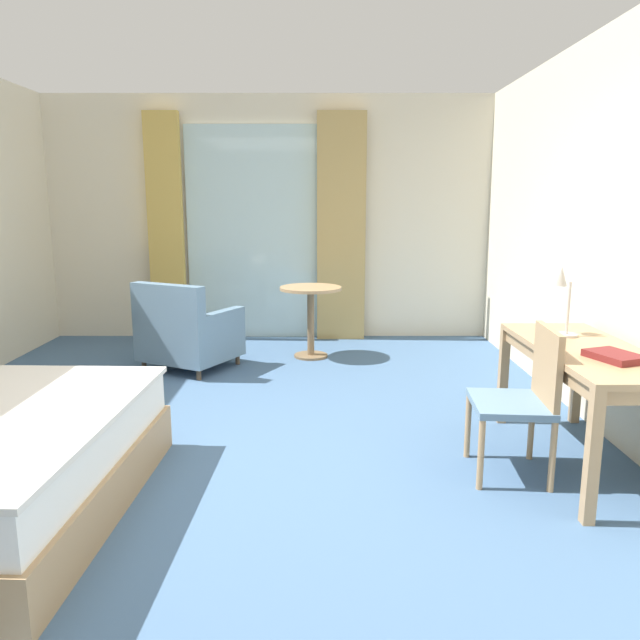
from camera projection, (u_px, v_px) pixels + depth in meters
ground at (226, 472)px, 3.69m from camera, size 5.66×7.78×0.10m
wall_back at (271, 219)px, 6.98m from camera, size 5.26×0.12×2.74m
balcony_glass_door at (256, 234)px, 6.93m from camera, size 1.54×0.02×2.41m
curtain_panel_left at (167, 228)px, 6.82m from camera, size 0.39×0.10×2.54m
curtain_panel_right at (342, 228)px, 6.82m from camera, size 0.55×0.10×2.54m
writing_desk at (588, 362)px, 3.57m from camera, size 0.61×1.47×0.73m
desk_chair at (526, 393)px, 3.46m from camera, size 0.46×0.51×0.88m
desk_lamp at (562, 286)px, 3.84m from camera, size 0.18×0.19×0.46m
closed_book at (616, 356)px, 3.28m from camera, size 0.29×0.34×0.04m
armchair_by_window at (188, 334)px, 5.72m from camera, size 1.01×0.99×0.84m
round_cafe_table at (312, 306)px, 6.12m from camera, size 0.62×0.62×0.73m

